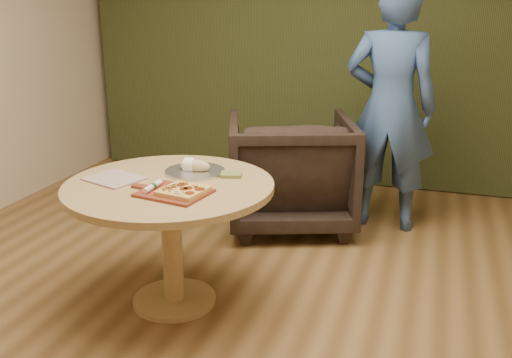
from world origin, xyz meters
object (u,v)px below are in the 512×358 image
at_px(serving_tray, 195,171).
at_px(bread_roll, 193,165).
at_px(cutlery_roll, 153,186).
at_px(armchair, 290,166).
at_px(pizza_paddle, 172,193).
at_px(flatbread_pizza, 183,190).
at_px(person_standing, 390,108).
at_px(pedestal_table, 170,207).

height_order(serving_tray, bread_roll, bread_roll).
relative_size(cutlery_roll, armchair, 0.20).
distance_m(pizza_paddle, cutlery_roll, 0.12).
distance_m(flatbread_pizza, serving_tray, 0.41).
bearing_deg(person_standing, armchair, 18.49).
relative_size(bread_roll, person_standing, 0.10).
height_order(flatbread_pizza, serving_tray, flatbread_pizza).
xyz_separation_m(flatbread_pizza, serving_tray, (-0.11, 0.39, -0.02)).
xyz_separation_m(bread_roll, person_standing, (1.00, 1.40, 0.15)).
xyz_separation_m(pizza_paddle, flatbread_pizza, (0.06, -0.00, 0.02)).
height_order(bread_roll, person_standing, person_standing).
xyz_separation_m(pedestal_table, person_standing, (1.05, 1.62, 0.34)).
height_order(serving_tray, person_standing, person_standing).
xyz_separation_m(flatbread_pizza, person_standing, (0.89, 1.79, 0.17)).
height_order(cutlery_roll, armchair, armchair).
height_order(flatbread_pizza, bread_roll, bread_roll).
distance_m(serving_tray, person_standing, 1.72).
height_order(pizza_paddle, armchair, armchair).
relative_size(flatbread_pizza, person_standing, 0.13).
relative_size(pizza_paddle, person_standing, 0.25).
bearing_deg(flatbread_pizza, cutlery_roll, 178.19).
bearing_deg(armchair, person_standing, 177.68).
bearing_deg(pedestal_table, person_standing, 57.02).
xyz_separation_m(cutlery_roll, armchair, (0.36, 1.56, -0.30)).
xyz_separation_m(flatbread_pizza, cutlery_roll, (-0.18, 0.01, 0.00)).
xyz_separation_m(pizza_paddle, armchair, (0.24, 1.56, -0.27)).
xyz_separation_m(pizza_paddle, serving_tray, (-0.04, 0.39, -0.00)).
height_order(pedestal_table, person_standing, person_standing).
bearing_deg(person_standing, pizza_paddle, 63.00).
relative_size(pedestal_table, flatbread_pizza, 4.64).
height_order(serving_tray, armchair, armchair).
bearing_deg(bread_roll, pedestal_table, -102.50).
height_order(flatbread_pizza, person_standing, person_standing).
bearing_deg(flatbread_pizza, pedestal_table, 134.97).
bearing_deg(serving_tray, pizza_paddle, -84.04).
bearing_deg(cutlery_roll, flatbread_pizza, -0.50).
height_order(pizza_paddle, cutlery_roll, cutlery_roll).
distance_m(pizza_paddle, bread_roll, 0.39).
distance_m(flatbread_pizza, bread_roll, 0.41).
relative_size(flatbread_pizza, cutlery_roll, 1.28).
height_order(cutlery_roll, bread_roll, bread_roll).
relative_size(flatbread_pizza, bread_roll, 1.32).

